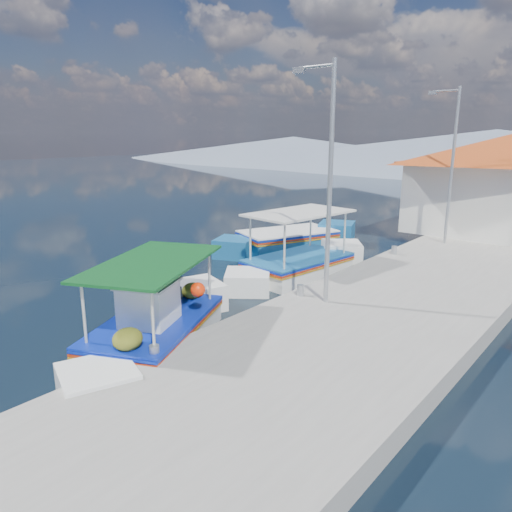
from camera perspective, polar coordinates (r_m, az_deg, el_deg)
The scene contains 8 objects.
ground at distance 14.52m, azimuth -11.92°, elevation -5.28°, with size 160.00×160.00×0.00m, color black.
quay at distance 15.86m, azimuth 19.89°, elevation -3.21°, with size 5.00×44.00×0.50m, color #99958F.
bollards at distance 15.88m, azimuth 11.97°, elevation -1.11°, with size 0.20×17.20×0.30m.
main_caique at distance 11.55m, azimuth -11.44°, elevation -8.20°, with size 3.80×6.17×2.24m.
caique_green_canopy at distance 16.62m, azimuth 5.14°, elevation -1.16°, with size 2.51×6.64×2.50m.
caique_blue_hull at distance 20.42m, azimuth 3.80°, elevation 1.71°, with size 3.79×6.46×1.25m.
lamp_post_near at distance 12.19m, azimuth 8.42°, elevation 9.72°, with size 1.21×0.14×6.00m.
lamp_post_far at distance 20.40m, azimuth 22.03°, elevation 10.68°, with size 1.21×0.14×6.00m.
Camera 1 is at (10.85, -8.36, 4.81)m, focal length 33.79 mm.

